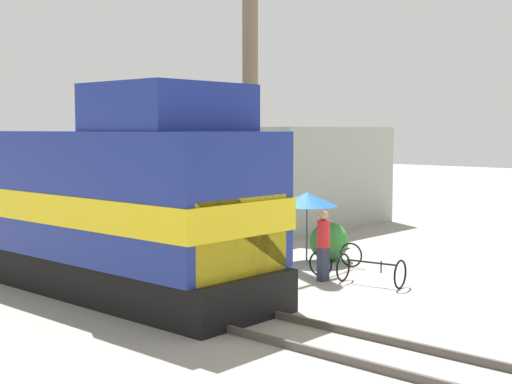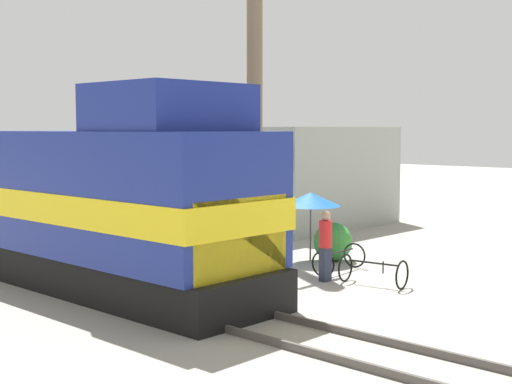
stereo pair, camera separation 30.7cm
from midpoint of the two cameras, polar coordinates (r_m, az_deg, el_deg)
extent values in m
plane|color=gray|center=(16.88, -9.01, -8.51)|extent=(120.00, 120.00, 0.00)
cube|color=#4C4742|center=(16.44, -10.98, -8.65)|extent=(0.08, 34.52, 0.15)
cube|color=#4C4742|center=(17.32, -7.16, -7.89)|extent=(0.08, 34.52, 0.15)
cube|color=black|center=(19.18, -14.77, -5.55)|extent=(2.90, 12.51, 0.94)
cube|color=navy|center=(18.92, -14.90, 0.25)|extent=(3.15, 12.01, 2.96)
cube|color=yellow|center=(18.95, -14.88, -0.64)|extent=(3.19, 12.13, 0.70)
cube|color=yellow|center=(15.00, -4.01, -3.37)|extent=(2.68, 1.75, 1.63)
cube|color=navy|center=(15.86, -7.56, 6.70)|extent=(2.96, 2.75, 1.03)
cylinder|color=#726047|center=(23.01, -0.86, 9.97)|extent=(0.50, 0.50, 11.83)
cylinder|color=#4C4C4C|center=(21.41, 3.67, -2.91)|extent=(0.05, 0.05, 1.96)
cone|color=#1959B2|center=(21.31, 3.69, -0.57)|extent=(1.80, 1.80, 0.41)
cube|color=#595959|center=(24.53, 0.05, -1.44)|extent=(0.12, 0.12, 2.33)
cube|color=#1972BF|center=(24.39, 0.05, 2.64)|extent=(2.33, 0.08, 1.17)
sphere|color=#388C38|center=(21.49, 5.46, -3.97)|extent=(1.16, 1.16, 1.16)
cube|color=#2D3347|center=(18.67, 4.92, -5.77)|extent=(0.30, 0.20, 0.89)
cylinder|color=red|center=(18.54, 4.94, -3.36)|extent=(0.34, 0.34, 0.70)
sphere|color=tan|center=(18.48, 4.95, -1.89)|extent=(0.26, 0.26, 0.26)
torus|color=black|center=(20.59, 7.19, -5.02)|extent=(0.12, 0.72, 0.71)
torus|color=black|center=(19.16, 4.73, -5.75)|extent=(0.12, 0.72, 0.71)
cube|color=black|center=(19.84, 6.01, -4.78)|extent=(1.42, 0.18, 0.04)
cylinder|color=black|center=(20.10, 6.43, -4.90)|extent=(0.04, 0.04, 0.30)
torus|color=black|center=(18.01, 10.98, -6.49)|extent=(0.74, 0.15, 0.74)
torus|color=black|center=(18.68, 6.52, -6.01)|extent=(0.74, 0.15, 0.74)
cube|color=black|center=(18.29, 8.71, -5.59)|extent=(0.21, 1.33, 0.04)
cylinder|color=black|center=(18.19, 9.50, -5.94)|extent=(0.04, 0.04, 0.31)
cube|color=#999E93|center=(29.63, 2.30, 1.32)|extent=(6.97, 5.80, 4.02)
camera|label=1|loc=(0.15, -90.56, -0.05)|focal=50.00mm
camera|label=2|loc=(0.15, 89.44, 0.05)|focal=50.00mm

